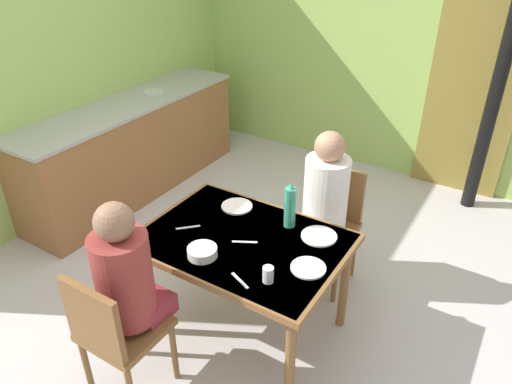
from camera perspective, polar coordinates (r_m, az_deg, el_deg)
name	(u,v)px	position (r m, az deg, el deg)	size (l,w,h in m)	color
ground_plane	(215,293)	(3.58, -4.94, -11.93)	(6.83, 6.83, 0.00)	#BAB4B5
wall_back	(365,40)	(5.11, 12.85, 17.25)	(4.00, 0.10, 2.62)	#98BF5C
wall_left	(76,57)	(4.62, -20.59, 14.78)	(0.10, 3.94, 2.62)	#9BBF5F
door_wooden	(473,91)	(4.87, 24.43, 10.90)	(0.80, 0.05, 2.00)	olive
stove_pipe_column	(502,67)	(4.51, 27.27, 13.04)	(0.12, 0.12, 2.62)	black
kitchen_counter	(133,147)	(4.78, -14.38, 5.22)	(0.61, 2.42, 0.91)	brown
dining_table	(243,250)	(2.91, -1.57, -6.87)	(1.20, 0.87, 0.72)	brown
chair_near_diner	(114,332)	(2.72, -16.51, -15.63)	(0.40, 0.40, 0.87)	brown
chair_far_diner	(330,219)	(3.48, 8.83, -3.25)	(0.40, 0.40, 0.87)	brown
person_near_diner	(126,275)	(2.59, -15.24, -9.53)	(0.30, 0.37, 0.77)	maroon
person_far_diner	(325,194)	(3.22, 8.22, -0.18)	(0.30, 0.37, 0.77)	silver
water_bottle_green_near	(290,206)	(2.91, 4.08, -1.69)	(0.07, 0.07, 0.30)	#349070
serving_bowl_center	(202,252)	(2.73, -6.41, -7.10)	(0.17, 0.17, 0.06)	silver
dinner_plate_near_left	(237,206)	(3.16, -2.29, -1.70)	(0.20, 0.20, 0.01)	white
dinner_plate_near_right	(319,236)	(2.90, 7.51, -5.23)	(0.22, 0.22, 0.01)	white
dinner_plate_far_center	(308,268)	(2.65, 6.24, -8.96)	(0.19, 0.19, 0.01)	white
drinking_glass_by_near_diner	(268,274)	(2.53, 1.45, -9.78)	(0.06, 0.06, 0.09)	silver
cutlery_knife_near	(188,227)	(2.98, -8.09, -4.19)	(0.15, 0.02, 0.00)	silver
cutlery_fork_near	(245,242)	(2.83, -1.35, -5.97)	(0.15, 0.02, 0.00)	silver
cutlery_knife_far	(240,281)	(2.56, -1.93, -10.48)	(0.15, 0.02, 0.00)	silver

